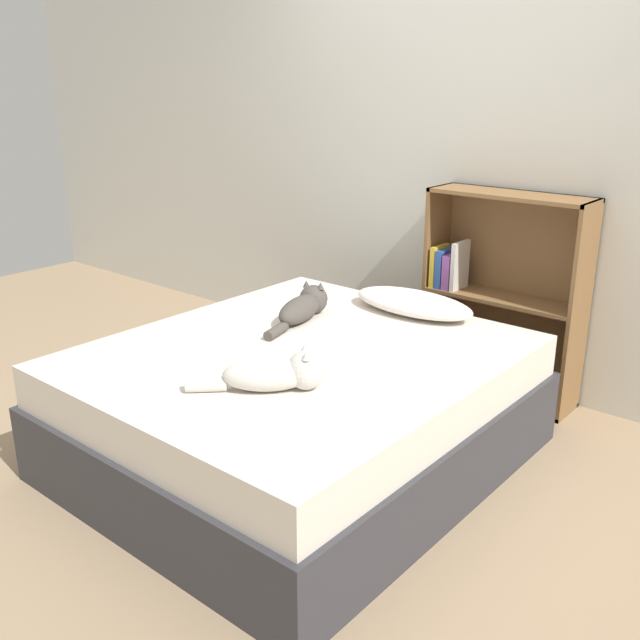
% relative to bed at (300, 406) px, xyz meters
% --- Properties ---
extents(ground_plane, '(8.00, 8.00, 0.00)m').
position_rel_bed_xyz_m(ground_plane, '(0.00, 0.00, -0.26)').
color(ground_plane, '#997F60').
extents(wall_back, '(8.00, 0.06, 2.50)m').
position_rel_bed_xyz_m(wall_back, '(0.00, 1.37, 0.99)').
color(wall_back, silver).
rests_on(wall_back, ground_plane).
extents(bed, '(1.60, 1.82, 0.52)m').
position_rel_bed_xyz_m(bed, '(0.00, 0.00, 0.00)').
color(bed, '#333338').
rests_on(bed, ground_plane).
extents(pillow, '(0.64, 0.29, 0.11)m').
position_rel_bed_xyz_m(pillow, '(0.10, 0.73, 0.32)').
color(pillow, white).
rests_on(pillow, bed).
extents(cat_light, '(0.41, 0.41, 0.17)m').
position_rel_bed_xyz_m(cat_light, '(0.20, -0.35, 0.33)').
color(cat_light, beige).
rests_on(cat_light, bed).
extents(cat_dark, '(0.21, 0.51, 0.16)m').
position_rel_bed_xyz_m(cat_dark, '(-0.26, 0.32, 0.33)').
color(cat_dark, '#47423D').
rests_on(cat_dark, bed).
extents(bookshelf, '(0.82, 0.26, 1.08)m').
position_rel_bed_xyz_m(bookshelf, '(0.32, 1.24, 0.30)').
color(bookshelf, brown).
rests_on(bookshelf, ground_plane).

